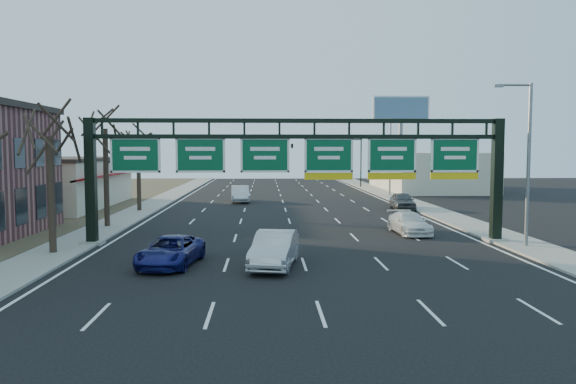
{
  "coord_description": "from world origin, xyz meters",
  "views": [
    {
      "loc": [
        -1.84,
        -24.15,
        5.43
      ],
      "look_at": [
        -0.63,
        5.01,
        3.2
      ],
      "focal_mm": 35.0,
      "sensor_mm": 36.0,
      "label": 1
    }
  ],
  "objects_px": {
    "sign_gantry": "(300,163)",
    "car_silver_sedan": "(275,249)",
    "car_white_wagon": "(409,223)",
    "car_blue_suv": "(171,251)"
  },
  "relations": [
    {
      "from": "sign_gantry",
      "to": "car_silver_sedan",
      "type": "xyz_separation_m",
      "value": [
        -1.56,
        -6.54,
        -3.81
      ]
    },
    {
      "from": "car_silver_sedan",
      "to": "car_white_wagon",
      "type": "bearing_deg",
      "value": 58.02
    },
    {
      "from": "car_silver_sedan",
      "to": "car_white_wagon",
      "type": "height_order",
      "value": "car_silver_sedan"
    },
    {
      "from": "car_blue_suv",
      "to": "car_silver_sedan",
      "type": "relative_size",
      "value": 0.99
    },
    {
      "from": "car_silver_sedan",
      "to": "car_white_wagon",
      "type": "distance_m",
      "value": 13.26
    },
    {
      "from": "car_silver_sedan",
      "to": "sign_gantry",
      "type": "bearing_deg",
      "value": 86.45
    },
    {
      "from": "sign_gantry",
      "to": "car_silver_sedan",
      "type": "relative_size",
      "value": 4.95
    },
    {
      "from": "sign_gantry",
      "to": "car_white_wagon",
      "type": "distance_m",
      "value": 8.94
    },
    {
      "from": "car_white_wagon",
      "to": "sign_gantry",
      "type": "bearing_deg",
      "value": -159.44
    },
    {
      "from": "sign_gantry",
      "to": "car_silver_sedan",
      "type": "distance_m",
      "value": 7.73
    }
  ]
}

